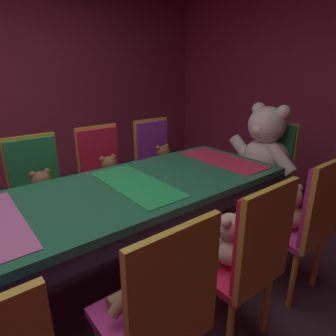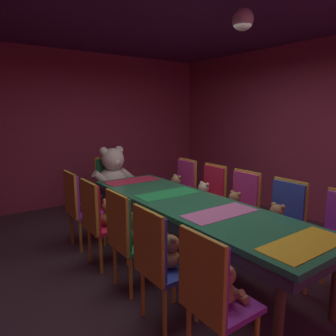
{
  "view_description": "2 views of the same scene",
  "coord_description": "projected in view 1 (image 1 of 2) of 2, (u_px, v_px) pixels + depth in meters",
  "views": [
    {
      "loc": [
        1.55,
        -0.52,
        1.48
      ],
      "look_at": [
        0.04,
        0.68,
        0.81
      ],
      "focal_mm": 30.69,
      "sensor_mm": 36.0,
      "label": 1
    },
    {
      "loc": [
        -2.08,
        -2.48,
        1.71
      ],
      "look_at": [
        -0.1,
        0.29,
        1.09
      ],
      "focal_mm": 33.08,
      "sensor_mm": 36.0,
      "label": 2
    }
  ],
  "objects": [
    {
      "name": "teddy_right_3",
      "position": [
        228.0,
        241.0,
        1.57
      ],
      "size": [
        0.25,
        0.32,
        0.31
      ],
      "rotation": [
        0.0,
        0.0,
        3.14
      ],
      "color": "beige",
      "rests_on": "chair_right_3"
    },
    {
      "name": "chair_right_2",
      "position": [
        163.0,
        307.0,
        1.13
      ],
      "size": [
        0.42,
        0.41,
        0.98
      ],
      "rotation": [
        0.0,
        0.0,
        3.14
      ],
      "color": "#CC338C",
      "rests_on": "ground_plane"
    },
    {
      "name": "teddy_right_2",
      "position": [
        142.0,
        289.0,
        1.24
      ],
      "size": [
        0.24,
        0.31,
        0.3
      ],
      "rotation": [
        0.0,
        0.0,
        3.14
      ],
      "color": "#9E7247",
      "rests_on": "chair_right_2"
    },
    {
      "name": "banquet_table",
      "position": [
        75.0,
        214.0,
        1.72
      ],
      "size": [
        0.9,
        3.09,
        0.75
      ],
      "color": "#26724C",
      "rests_on": "ground_plane"
    },
    {
      "name": "teddy_right_4",
      "position": [
        288.0,
        209.0,
        1.93
      ],
      "size": [
        0.25,
        0.32,
        0.3
      ],
      "rotation": [
        0.0,
        0.0,
        3.14
      ],
      "color": "tan",
      "rests_on": "chair_right_4"
    },
    {
      "name": "throne_chair",
      "position": [
        272.0,
        159.0,
        2.97
      ],
      "size": [
        0.41,
        0.42,
        0.98
      ],
      "rotation": [
        0.0,
        0.0,
        -1.57
      ],
      "color": "#268C4C",
      "rests_on": "ground_plane"
    },
    {
      "name": "ground_plane",
      "position": [
        85.0,
        301.0,
        1.93
      ],
      "size": [
        7.9,
        7.9,
        0.0
      ],
      "primitive_type": "plane",
      "color": "#3F2D38"
    },
    {
      "name": "chair_left_4",
      "position": [
        155.0,
        156.0,
        3.07
      ],
      "size": [
        0.42,
        0.41,
        0.98
      ],
      "color": "purple",
      "rests_on": "ground_plane"
    },
    {
      "name": "chair_left_2",
      "position": [
        38.0,
        184.0,
        2.34
      ],
      "size": [
        0.42,
        0.41,
        0.98
      ],
      "color": "#268C4C",
      "rests_on": "ground_plane"
    },
    {
      "name": "teddy_left_3",
      "position": [
        110.0,
        173.0,
        2.61
      ],
      "size": [
        0.24,
        0.31,
        0.29
      ],
      "color": "olive",
      "rests_on": "chair_left_3"
    },
    {
      "name": "teddy_left_4",
      "position": [
        164.0,
        161.0,
        2.97
      ],
      "size": [
        0.24,
        0.31,
        0.29
      ],
      "color": "brown",
      "rests_on": "chair_left_4"
    },
    {
      "name": "king_teddy_bear",
      "position": [
        264.0,
        147.0,
        2.81
      ],
      "size": [
        0.75,
        0.58,
        0.71
      ],
      "rotation": [
        0.0,
        0.0,
        -1.57
      ],
      "color": "silver",
      "rests_on": "throne_chair"
    },
    {
      "name": "wall_back",
      "position": [
        334.0,
        76.0,
        3.36
      ],
      "size": [
        5.2,
        0.12,
        2.8
      ],
      "primitive_type": "cube",
      "color": "#99334C",
      "rests_on": "ground_plane"
    },
    {
      "name": "chair_left_3",
      "position": [
        102.0,
        168.0,
        2.71
      ],
      "size": [
        0.42,
        0.41,
        0.98
      ],
      "color": "red",
      "rests_on": "ground_plane"
    },
    {
      "name": "chair_right_3",
      "position": [
        250.0,
        253.0,
        1.46
      ],
      "size": [
        0.42,
        0.41,
        0.98
      ],
      "rotation": [
        0.0,
        0.0,
        3.14
      ],
      "color": "red",
      "rests_on": "ground_plane"
    },
    {
      "name": "teddy_left_2",
      "position": [
        43.0,
        191.0,
        2.23
      ],
      "size": [
        0.24,
        0.31,
        0.29
      ],
      "color": "olive",
      "rests_on": "chair_left_2"
    },
    {
      "name": "chair_right_4",
      "position": [
        309.0,
        216.0,
        1.82
      ],
      "size": [
        0.42,
        0.41,
        0.98
      ],
      "rotation": [
        0.0,
        0.0,
        3.14
      ],
      "color": "#CC338C",
      "rests_on": "ground_plane"
    }
  ]
}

